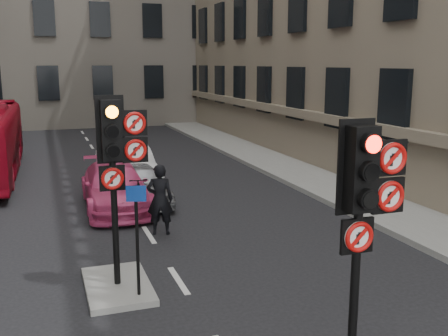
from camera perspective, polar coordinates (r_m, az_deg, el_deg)
pavement_right at (r=19.58m, az=10.51°, el=-1.17°), size 3.00×50.00×0.16m
centre_island at (r=10.50m, az=-11.49°, el=-12.47°), size 1.20×2.00×0.12m
signal_near at (r=6.96m, az=15.14°, el=-3.01°), size 0.91×0.40×3.58m
signal_far at (r=9.75m, az=-11.59°, el=1.92°), size 0.91×0.40×3.58m
car_silver at (r=16.31m, az=-9.15°, el=-1.73°), size 1.64×3.66×1.22m
car_white at (r=18.20m, az=-10.48°, el=-0.00°), size 1.67×4.51×1.47m
car_pink at (r=15.90m, az=-11.77°, el=-2.01°), size 1.94×4.53×1.30m
motorcycle at (r=15.50m, az=-9.51°, el=-2.69°), size 0.51×1.80×1.08m
motorcyclist at (r=13.24m, az=-7.00°, el=-3.41°), size 0.76×0.60×1.81m
info_sign at (r=9.46m, az=-9.46°, el=-6.16°), size 0.35×0.15×2.05m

